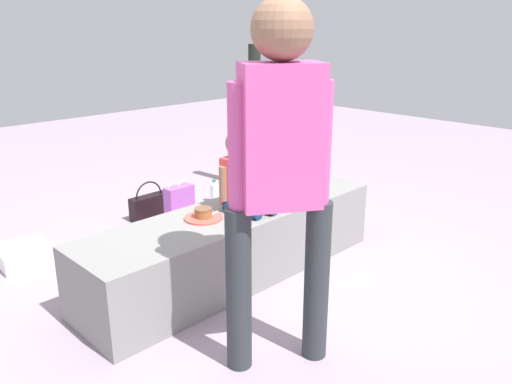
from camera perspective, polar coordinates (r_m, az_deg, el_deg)
ground_plane at (r=3.23m, az=-2.26°, el=-9.17°), size 12.00×12.00×0.00m
concrete_ledge at (r=3.14m, az=-2.31°, el=-5.74°), size 2.00×0.53×0.42m
child_seated at (r=3.02m, az=-1.65°, el=1.90°), size 0.28×0.33×0.48m
adult_standing at (r=2.09m, az=2.72°, el=3.58°), size 0.42×0.34×1.59m
cake_plate at (r=2.94m, az=-5.89°, el=-2.60°), size 0.22×0.22×0.07m
gift_bag at (r=3.90m, az=-8.50°, el=-1.68°), size 0.22×0.10×0.38m
railing_post at (r=4.76m, az=-0.17°, el=6.45°), size 0.36×0.36×1.32m
water_bottle_near_gift at (r=4.46m, az=-4.67°, el=0.02°), size 0.07×0.07×0.21m
party_cup_red at (r=4.16m, az=-0.11°, el=-1.90°), size 0.08×0.08×0.11m
cake_box_white at (r=3.67m, az=-24.38°, el=-6.36°), size 0.35×0.35×0.12m
handbag_black_leather at (r=4.17m, az=-11.79°, el=-1.51°), size 0.32×0.10×0.31m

